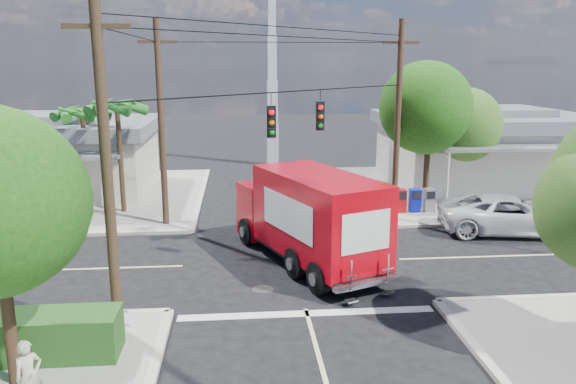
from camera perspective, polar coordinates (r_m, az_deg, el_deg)
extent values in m
plane|color=black|center=(20.73, 0.49, -7.18)|extent=(120.00, 120.00, 0.00)
cube|color=gray|center=(33.74, 17.54, 0.28)|extent=(14.00, 14.00, 0.14)
cube|color=#BCB7A7|center=(31.73, 5.78, 0.05)|extent=(0.25, 14.00, 0.14)
cube|color=#BCB7A7|center=(27.61, 23.02, -2.92)|extent=(14.00, 0.25, 0.14)
cube|color=gray|center=(32.49, -21.20, -0.48)|extent=(14.00, 14.00, 0.14)
cube|color=#BCB7A7|center=(31.25, -8.79, -0.24)|extent=(0.25, 14.00, 0.14)
cube|color=#BCB7A7|center=(26.06, -25.36, -4.06)|extent=(14.00, 0.25, 0.14)
cube|color=beige|center=(30.28, -1.33, -0.65)|extent=(0.12, 12.00, 0.01)
cube|color=beige|center=(23.82, 25.32, -5.76)|extent=(12.00, 0.12, 0.01)
cube|color=beige|center=(22.18, -26.40, -7.21)|extent=(12.00, 0.12, 0.01)
cube|color=silver|center=(16.78, 1.93, -12.22)|extent=(7.50, 0.40, 0.01)
cube|color=silver|center=(34.91, 19.40, 3.52)|extent=(11.00, 8.00, 3.40)
cube|color=gray|center=(34.66, 19.65, 6.86)|extent=(11.80, 8.80, 0.70)
cube|color=gray|center=(34.62, 19.72, 7.68)|extent=(6.05, 4.40, 0.50)
cube|color=gray|center=(30.40, 23.32, 4.17)|extent=(9.90, 1.80, 0.15)
cylinder|color=silver|center=(28.10, 15.89, 1.08)|extent=(0.12, 0.12, 2.90)
cube|color=beige|center=(33.87, -22.37, 2.83)|extent=(10.00, 8.00, 3.20)
cube|color=gray|center=(33.61, -22.66, 6.10)|extent=(10.80, 8.80, 0.70)
cube|color=gray|center=(33.56, -22.74, 6.95)|extent=(5.50, 4.40, 0.50)
cube|color=gray|center=(29.12, -25.34, 3.24)|extent=(9.00, 1.80, 0.15)
cylinder|color=silver|center=(27.46, -17.79, 0.48)|extent=(0.12, 0.12, 2.70)
cube|color=silver|center=(39.84, -1.56, 4.85)|extent=(0.80, 0.80, 3.00)
cube|color=silver|center=(39.53, -1.59, 9.16)|extent=(0.70, 0.70, 3.00)
cube|color=silver|center=(39.44, -1.62, 13.51)|extent=(0.60, 0.60, 3.00)
cube|color=silver|center=(39.58, -1.65, 17.86)|extent=(0.50, 0.50, 3.00)
cylinder|color=#422D1C|center=(13.91, -26.63, -10.23)|extent=(0.28, 0.28, 3.71)
sphere|color=#164B0F|center=(12.85, -26.65, -1.71)|extent=(3.25, 3.25, 3.25)
cylinder|color=#422D1C|center=(28.14, 13.89, 2.46)|extent=(0.28, 0.28, 4.10)
sphere|color=#164B0F|center=(27.80, 14.18, 7.65)|extent=(4.10, 4.10, 4.10)
sphere|color=#164B0F|center=(27.84, 13.29, 8.24)|extent=(3.33, 3.33, 3.33)
sphere|color=#164B0F|center=(27.65, 15.06, 7.31)|extent=(3.58, 3.58, 3.58)
cylinder|color=#422D1C|center=(31.12, 17.12, 2.77)|extent=(0.28, 0.28, 3.58)
sphere|color=#37621D|center=(30.82, 17.39, 6.87)|extent=(3.58, 3.58, 3.58)
sphere|color=#37621D|center=(30.84, 16.59, 7.35)|extent=(2.91, 2.91, 2.91)
sphere|color=#37621D|center=(30.69, 18.20, 6.58)|extent=(3.14, 3.14, 3.14)
cylinder|color=#422D1C|center=(27.81, -16.64, 3.12)|extent=(0.24, 0.24, 5.00)
cone|color=#236E20|center=(27.34, -15.13, 8.55)|extent=(0.50, 2.06, 0.98)
cone|color=#236E20|center=(28.09, -15.57, 8.63)|extent=(1.92, 1.68, 0.98)
cone|color=#236E20|center=(28.41, -17.04, 8.59)|extent=(2.12, 0.95, 0.98)
cone|color=#236E20|center=(28.07, -18.47, 8.44)|extent=(1.34, 2.07, 0.98)
cone|color=#236E20|center=(27.31, -18.84, 8.31)|extent=(1.34, 2.07, 0.98)
cone|color=#236E20|center=(26.70, -17.80, 8.29)|extent=(2.12, 0.95, 0.98)
cone|color=#236E20|center=(26.71, -16.11, 8.40)|extent=(1.92, 1.68, 0.98)
cylinder|color=#422D1C|center=(29.75, -19.84, 3.12)|extent=(0.24, 0.24, 4.60)
cone|color=#236E20|center=(29.24, -18.48, 7.81)|extent=(0.50, 2.06, 0.98)
cone|color=#236E20|center=(30.00, -18.81, 7.90)|extent=(1.92, 1.68, 0.98)
cone|color=#236E20|center=(30.36, -20.14, 7.86)|extent=(2.12, 0.95, 0.98)
cone|color=#236E20|center=(30.05, -21.51, 7.70)|extent=(1.34, 2.07, 0.98)
cone|color=#236E20|center=(29.31, -21.93, 7.55)|extent=(1.34, 2.07, 0.98)
cone|color=#236E20|center=(28.67, -21.03, 7.53)|extent=(2.12, 0.95, 0.98)
cone|color=#236E20|center=(28.64, -19.46, 7.64)|extent=(1.92, 1.68, 0.98)
cylinder|color=#473321|center=(14.79, -17.92, 2.02)|extent=(0.28, 0.28, 9.00)
cube|color=#473321|center=(14.57, -18.91, 15.65)|extent=(1.60, 0.12, 0.12)
cylinder|color=#473321|center=(25.70, 11.07, 6.84)|extent=(0.28, 0.28, 9.00)
cube|color=#473321|center=(25.58, 11.42, 14.66)|extent=(1.60, 0.12, 0.12)
cylinder|color=#473321|center=(24.93, -12.74, 6.58)|extent=(0.28, 0.28, 9.00)
cube|color=#473321|center=(24.80, -13.15, 14.64)|extent=(1.60, 0.12, 0.12)
cylinder|color=black|center=(19.48, 0.53, 10.20)|extent=(10.43, 10.43, 0.04)
cube|color=black|center=(18.69, -1.70, 7.15)|extent=(0.30, 0.24, 1.05)
sphere|color=red|center=(18.52, -1.68, 8.12)|extent=(0.20, 0.20, 0.20)
cube|color=black|center=(20.77, 3.27, 7.72)|extent=(0.30, 0.24, 1.05)
sphere|color=red|center=(20.60, 3.34, 8.60)|extent=(0.20, 0.20, 0.20)
cube|color=silver|center=(16.40, -26.32, -12.42)|extent=(5.94, 0.05, 0.08)
cube|color=silver|center=(16.24, -26.47, -11.14)|extent=(5.94, 0.05, 0.08)
cube|color=silver|center=(15.55, -16.50, -12.35)|extent=(0.09, 0.06, 1.00)
cube|color=#A6090E|center=(27.47, 11.36, -0.86)|extent=(0.50, 0.50, 1.10)
cube|color=#081399|center=(27.67, 12.75, -0.83)|extent=(0.50, 0.50, 1.10)
cube|color=slate|center=(27.89, 14.12, -0.79)|extent=(0.50, 0.50, 1.10)
cube|color=black|center=(20.70, 1.82, -5.65)|extent=(4.97, 7.89, 0.24)
cube|color=#BE0411|center=(23.01, -1.79, -1.69)|extent=(2.80, 2.43, 2.15)
cube|color=black|center=(23.51, -2.51, -0.40)|extent=(1.99, 1.01, 0.93)
cube|color=silver|center=(23.96, -2.69, -2.80)|extent=(2.12, 0.96, 0.34)
cube|color=#BE0411|center=(19.54, 3.11, -2.31)|extent=(4.41, 6.16, 2.83)
cube|color=white|center=(20.14, 6.16, -1.46)|extent=(1.36, 3.26, 1.27)
cube|color=white|center=(18.93, -0.13, -2.34)|extent=(1.36, 3.26, 1.27)
cube|color=white|center=(17.21, 7.94, -4.05)|extent=(1.63, 0.69, 1.27)
cube|color=silver|center=(17.65, 8.02, -9.16)|extent=(2.26, 1.12, 0.18)
cube|color=silver|center=(17.04, 6.41, -8.52)|extent=(0.43, 0.22, 0.98)
cube|color=silver|center=(17.80, 10.11, -7.69)|extent=(0.43, 0.22, 0.98)
cylinder|color=black|center=(22.65, -4.18, -4.02)|extent=(0.70, 1.11, 1.07)
cylinder|color=black|center=(23.58, 0.85, -3.29)|extent=(0.70, 1.11, 1.07)
cylinder|color=black|center=(17.87, 3.12, -8.75)|extent=(0.70, 1.11, 1.07)
cylinder|color=black|center=(19.04, 9.00, -7.50)|extent=(0.70, 1.11, 1.07)
imported|color=silver|center=(25.82, 21.60, -2.13)|extent=(6.27, 3.67, 1.64)
imported|color=beige|center=(13.19, -24.85, -16.59)|extent=(0.66, 0.66, 1.54)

